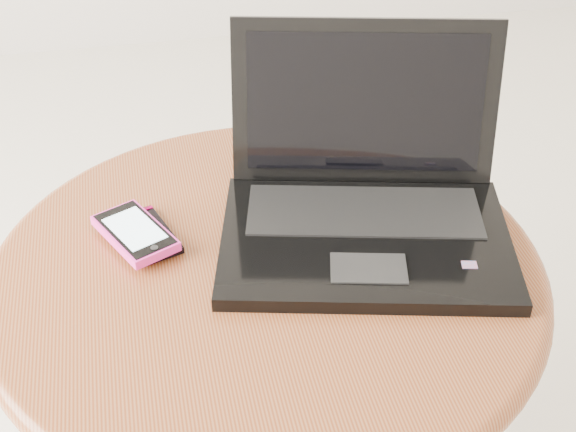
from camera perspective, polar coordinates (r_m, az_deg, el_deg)
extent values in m
cylinder|color=#502A17|center=(1.19, -1.31, -13.49)|extent=(0.11, 0.11, 0.48)
cylinder|color=maroon|center=(1.01, -1.51, -3.88)|extent=(0.66, 0.66, 0.03)
torus|color=maroon|center=(1.01, -1.51, -3.88)|extent=(0.69, 0.69, 0.03)
cube|color=black|center=(1.02, 5.49, -1.78)|extent=(0.41, 0.33, 0.02)
cube|color=black|center=(1.05, 5.38, 0.35)|extent=(0.32, 0.18, 0.00)
cube|color=black|center=(0.96, 5.72, -3.69)|extent=(0.10, 0.07, 0.00)
cube|color=red|center=(0.98, 12.69, -3.38)|extent=(0.02, 0.02, 0.00)
cube|color=black|center=(1.08, 5.44, 7.99)|extent=(0.35, 0.13, 0.22)
cube|color=black|center=(1.07, 5.45, 7.92)|extent=(0.31, 0.11, 0.18)
cube|color=black|center=(1.05, -9.91, -1.32)|extent=(0.09, 0.12, 0.01)
cube|color=#AE004A|center=(1.08, -10.90, 0.23)|extent=(0.05, 0.02, 0.00)
cube|color=#FF33AE|center=(1.03, -10.75, -1.20)|extent=(0.11, 0.13, 0.01)
cube|color=black|center=(1.03, -10.79, -0.90)|extent=(0.10, 0.13, 0.00)
cube|color=silver|center=(1.03, -10.79, -0.86)|extent=(0.08, 0.10, 0.00)
cylinder|color=black|center=(0.99, -9.42, -2.21)|extent=(0.01, 0.01, 0.00)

